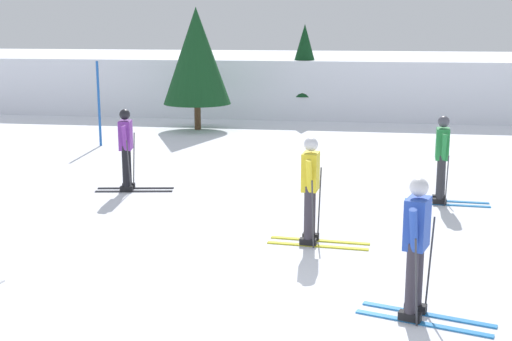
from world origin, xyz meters
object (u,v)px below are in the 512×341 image
(skier_green, at_px, (442,157))
(skier_blue, at_px, (417,244))
(conifer_far_right, at_px, (197,56))
(skier_purple, at_px, (126,147))
(conifer_far_centre, at_px, (304,60))
(trail_marker_pole, at_px, (99,104))
(skier_yellow, at_px, (311,187))

(skier_green, xyz_separation_m, skier_blue, (-0.86, -5.54, 0.00))
(skier_green, relative_size, conifer_far_right, 0.43)
(skier_green, relative_size, skier_blue, 1.00)
(skier_purple, relative_size, conifer_far_right, 0.43)
(conifer_far_centre, bearing_deg, conifer_far_right, -134.92)
(trail_marker_pole, xyz_separation_m, conifer_far_right, (2.02, 3.39, 1.19))
(skier_purple, distance_m, conifer_far_centre, 11.98)
(conifer_far_right, bearing_deg, skier_yellow, -68.01)
(skier_green, height_order, conifer_far_centre, conifer_far_centre)
(skier_yellow, relative_size, conifer_far_centre, 0.50)
(skier_green, xyz_separation_m, trail_marker_pole, (-8.91, 5.07, 0.28))
(skier_yellow, bearing_deg, trail_marker_pole, 129.68)
(trail_marker_pole, height_order, conifer_far_centre, conifer_far_centre)
(skier_green, height_order, trail_marker_pole, trail_marker_pole)
(skier_yellow, relative_size, conifer_far_right, 0.43)
(skier_purple, bearing_deg, trail_marker_pole, 117.04)
(skier_green, distance_m, trail_marker_pole, 10.26)
(skier_blue, height_order, trail_marker_pole, trail_marker_pole)
(skier_blue, distance_m, skier_purple, 7.84)
(skier_blue, xyz_separation_m, skier_yellow, (-1.44, 2.64, 0.00))
(trail_marker_pole, distance_m, conifer_far_centre, 8.47)
(trail_marker_pole, bearing_deg, skier_green, -29.64)
(skier_blue, xyz_separation_m, skier_purple, (-5.49, 5.60, -0.00))
(skier_yellow, height_order, conifer_far_right, conifer_far_right)
(conifer_far_right, bearing_deg, skier_purple, -86.35)
(skier_green, relative_size, skier_yellow, 1.00)
(skier_purple, bearing_deg, conifer_far_centre, 77.06)
(skier_purple, relative_size, conifer_far_centre, 0.50)
(skier_yellow, bearing_deg, skier_purple, 143.89)
(skier_purple, height_order, conifer_far_centre, conifer_far_centre)
(skier_blue, height_order, skier_purple, same)
(skier_purple, distance_m, trail_marker_pole, 5.63)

